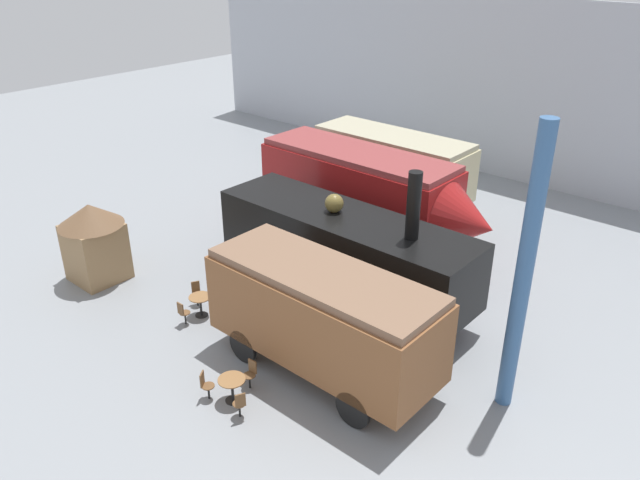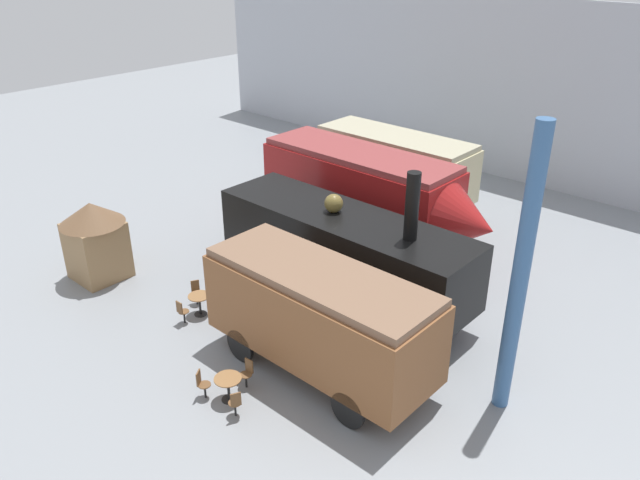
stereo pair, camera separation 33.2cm
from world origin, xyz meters
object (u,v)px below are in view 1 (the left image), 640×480
object	(u,v)px
streamlined_locomotive	(373,192)
visitor_person	(269,278)
cafe_chair_0	(251,372)
ticket_kiosk	(94,238)
cafe_table_near	(232,384)
steam_locomotive	(345,246)
cafe_table_mid	(200,301)
passenger_coach_wooden	(323,313)
passenger_coach_vintage	(392,163)

from	to	relation	value
streamlined_locomotive	visitor_person	bearing A→B (deg)	-88.80
streamlined_locomotive	cafe_chair_0	xyz separation A→B (m)	(2.94, -9.58, -1.81)
ticket_kiosk	cafe_table_near	bearing A→B (deg)	-8.33
cafe_chair_0	visitor_person	distance (m)	4.55
steam_locomotive	cafe_table_mid	xyz separation A→B (m)	(-2.92, -4.06, -1.50)
passenger_coach_wooden	cafe_table_mid	xyz separation A→B (m)	(-5.04, -0.48, -1.44)
cafe_chair_0	ticket_kiosk	distance (m)	8.95
cafe_table_mid	ticket_kiosk	size ratio (longest dim) A/B	0.25
passenger_coach_vintage	cafe_table_mid	distance (m)	12.17
passenger_coach_wooden	cafe_table_near	world-z (taller)	passenger_coach_wooden
cafe_table_near	cafe_table_mid	xyz separation A→B (m)	(-4.04, 2.18, -0.01)
cafe_table_near	cafe_table_mid	bearing A→B (deg)	151.71
cafe_table_mid	steam_locomotive	bearing A→B (deg)	54.33
passenger_coach_vintage	passenger_coach_wooden	xyz separation A→B (m)	(5.83, -11.57, -0.12)
steam_locomotive	visitor_person	size ratio (longest dim) A/B	5.29
cafe_chair_0	cafe_table_mid	bearing A→B (deg)	-113.67
steam_locomotive	cafe_table_near	distance (m)	6.52
cafe_table_mid	streamlined_locomotive	bearing A→B (deg)	82.68
streamlined_locomotive	steam_locomotive	xyz separation A→B (m)	(1.87, -4.10, -0.27)
streamlined_locomotive	visitor_person	xyz separation A→B (m)	(0.13, -6.05, -1.33)
cafe_table_near	visitor_person	size ratio (longest dim) A/B	0.42
cafe_table_near	ticket_kiosk	world-z (taller)	ticket_kiosk
passenger_coach_vintage	cafe_table_near	bearing A→B (deg)	-71.24
passenger_coach_wooden	visitor_person	size ratio (longest dim) A/B	3.87
passenger_coach_wooden	ticket_kiosk	world-z (taller)	passenger_coach_wooden
cafe_table_near	visitor_person	world-z (taller)	visitor_person
steam_locomotive	ticket_kiosk	xyz separation A→B (m)	(-7.79, -4.94, -0.38)
steam_locomotive	ticket_kiosk	world-z (taller)	steam_locomotive
cafe_table_mid	visitor_person	size ratio (longest dim) A/B	0.42
streamlined_locomotive	cafe_chair_0	distance (m)	10.19
passenger_coach_wooden	cafe_table_mid	world-z (taller)	passenger_coach_wooden
visitor_person	ticket_kiosk	distance (m)	6.78
steam_locomotive	ticket_kiosk	distance (m)	9.23
visitor_person	cafe_table_mid	bearing A→B (deg)	-119.10
visitor_person	streamlined_locomotive	bearing A→B (deg)	91.20
passenger_coach_wooden	steam_locomotive	bearing A→B (deg)	120.64
passenger_coach_wooden	visitor_person	distance (m)	4.31
passenger_coach_vintage	streamlined_locomotive	world-z (taller)	streamlined_locomotive
cafe_chair_0	passenger_coach_vintage	bearing A→B (deg)	-164.50
passenger_coach_wooden	cafe_table_mid	distance (m)	5.26
cafe_table_near	cafe_table_mid	size ratio (longest dim) A/B	1.01
passenger_coach_vintage	streamlined_locomotive	bearing A→B (deg)	-64.71
steam_locomotive	cafe_chair_0	xyz separation A→B (m)	(1.07, -5.49, -1.54)
passenger_coach_wooden	visitor_person	world-z (taller)	passenger_coach_wooden
streamlined_locomotive	steam_locomotive	world-z (taller)	steam_locomotive
passenger_coach_vintage	cafe_table_mid	size ratio (longest dim) A/B	9.95
cafe_table_near	ticket_kiosk	size ratio (longest dim) A/B	0.25
visitor_person	steam_locomotive	bearing A→B (deg)	48.25
streamlined_locomotive	cafe_table_near	bearing A→B (deg)	-73.84
streamlined_locomotive	cafe_table_mid	xyz separation A→B (m)	(-1.05, -8.16, -1.77)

